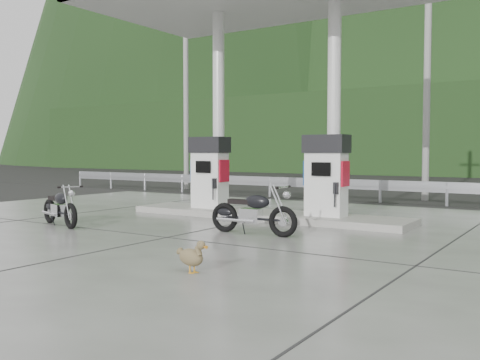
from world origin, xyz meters
The scene contains 15 objects.
ground centered at (0.00, 0.00, 0.00)m, with size 160.00×160.00×0.00m, color black.
forecourt_apron centered at (0.00, 0.00, 0.01)m, with size 18.00×14.00×0.02m, color slate.
pump_island centered at (0.00, 2.50, 0.10)m, with size 7.00×1.40×0.15m, color gray.
gas_pump_left centered at (-1.60, 2.50, 1.07)m, with size 0.95×0.55×1.80m, color white, non-canonical shape.
gas_pump_right centered at (1.60, 2.50, 1.07)m, with size 0.95×0.55×1.80m, color white, non-canonical shape.
canopy_column_left centered at (-1.60, 2.90, 2.67)m, with size 0.30×0.30×5.00m, color silver.
canopy_column_right centered at (1.60, 2.90, 2.67)m, with size 0.30×0.30×5.00m, color silver.
guardrail centered at (0.00, 8.00, 0.71)m, with size 26.00×0.16×1.42m, color #9C9EA4, non-canonical shape.
road centered at (0.00, 11.50, 0.00)m, with size 60.00×7.00×0.01m, color black.
utility_pole_a centered at (-8.00, 9.50, 4.00)m, with size 0.22×0.22×8.00m, color gray.
utility_pole_b centered at (2.00, 9.50, 4.00)m, with size 0.22×0.22×8.00m, color gray.
tree_band centered at (0.00, 30.00, 3.00)m, with size 80.00×6.00×6.00m, color black.
motorcycle_left centered at (-2.95, -1.05, 0.40)m, with size 1.62×0.51×0.77m, color black, non-canonical shape.
motorcycle_right centered at (1.12, 0.19, 0.43)m, with size 1.74×0.55×0.82m, color black, non-canonical shape.
duck centered at (2.14, -2.98, 0.21)m, with size 0.53×0.15×0.38m, color brown, non-canonical shape.
Camera 1 is at (6.45, -8.42, 1.59)m, focal length 40.00 mm.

